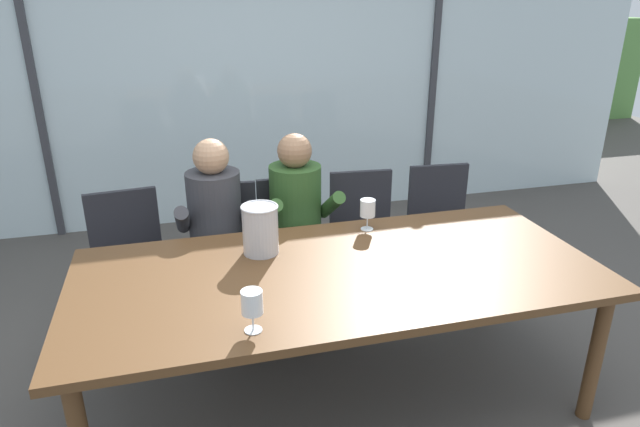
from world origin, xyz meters
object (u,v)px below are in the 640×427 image
(dining_table, at_px, (339,281))
(chair_near_window_right, at_px, (441,220))
(wine_glass_near_bucket, at_px, (368,209))
(chair_right_of_center, at_px, (364,228))
(ice_bucket_primary, at_px, (260,229))
(person_olive_shirt, at_px, (299,218))
(person_charcoal_jacket, at_px, (217,226))
(chair_left_of_center, at_px, (225,244))
(chair_center, at_px, (294,236))
(wine_glass_by_left_taster, at_px, (252,304))
(chair_near_curtain, at_px, (128,253))

(dining_table, height_order, chair_near_window_right, chair_near_window_right)
(wine_glass_near_bucket, bearing_deg, chair_right_of_center, 71.83)
(dining_table, height_order, ice_bucket_primary, ice_bucket_primary)
(person_olive_shirt, bearing_deg, chair_right_of_center, 11.32)
(person_charcoal_jacket, bearing_deg, chair_near_window_right, 6.17)
(dining_table, bearing_deg, chair_near_window_right, 42.86)
(dining_table, height_order, chair_right_of_center, chair_right_of_center)
(chair_left_of_center, height_order, wine_glass_near_bucket, wine_glass_near_bucket)
(chair_near_window_right, distance_m, ice_bucket_primary, 1.56)
(dining_table, relative_size, wine_glass_near_bucket, 14.25)
(chair_right_of_center, bearing_deg, chair_center, -174.71)
(person_charcoal_jacket, distance_m, wine_glass_by_left_taster, 1.25)
(chair_left_of_center, relative_size, person_charcoal_jacket, 0.73)
(chair_near_curtain, distance_m, chair_center, 1.02)
(person_charcoal_jacket, xyz_separation_m, person_olive_shirt, (0.50, 0.00, 0.00))
(chair_near_curtain, distance_m, wine_glass_near_bucket, 1.47)
(dining_table, bearing_deg, chair_near_curtain, 136.88)
(chair_near_curtain, xyz_separation_m, chair_near_window_right, (2.06, -0.01, 0.00))
(chair_center, bearing_deg, wine_glass_by_left_taster, -111.27)
(chair_near_window_right, distance_m, person_olive_shirt, 1.06)
(chair_right_of_center, xyz_separation_m, ice_bucket_primary, (-0.79, -0.69, 0.37))
(chair_near_curtain, xyz_separation_m, person_olive_shirt, (1.03, -0.13, 0.17))
(ice_bucket_primary, bearing_deg, chair_near_window_right, 26.58)
(chair_center, xyz_separation_m, ice_bucket_primary, (-0.31, -0.68, 0.37))
(ice_bucket_primary, bearing_deg, chair_near_curtain, 135.70)
(person_olive_shirt, xyz_separation_m, ice_bucket_primary, (-0.32, -0.55, 0.19))
(dining_table, xyz_separation_m, chair_left_of_center, (-0.45, 0.95, -0.18))
(chair_near_window_right, bearing_deg, chair_left_of_center, -175.30)
(dining_table, relative_size, chair_near_window_right, 2.86)
(person_charcoal_jacket, bearing_deg, chair_right_of_center, 9.21)
(chair_left_of_center, height_order, ice_bucket_primary, ice_bucket_primary)
(chair_left_of_center, distance_m, chair_near_window_right, 1.49)
(chair_right_of_center, height_order, chair_near_window_right, same)
(person_olive_shirt, xyz_separation_m, wine_glass_near_bucket, (0.29, -0.41, 0.18))
(chair_right_of_center, bearing_deg, chair_near_window_right, 3.96)
(chair_near_curtain, bearing_deg, wine_glass_near_bucket, -29.45)
(ice_bucket_primary, relative_size, wine_glass_by_left_taster, 1.45)
(dining_table, distance_m, chair_near_curtain, 1.42)
(chair_near_curtain, height_order, chair_near_window_right, same)
(wine_glass_by_left_taster, bearing_deg, person_olive_shirt, 69.25)
(ice_bucket_primary, xyz_separation_m, wine_glass_near_bucket, (0.62, 0.14, -0.01))
(person_olive_shirt, height_order, wine_glass_near_bucket, person_olive_shirt)
(person_charcoal_jacket, bearing_deg, chair_center, 15.78)
(person_charcoal_jacket, bearing_deg, chair_left_of_center, 68.09)
(chair_left_of_center, bearing_deg, chair_near_window_right, 5.14)
(chair_near_curtain, relative_size, person_charcoal_jacket, 0.73)
(chair_near_window_right, relative_size, wine_glass_by_left_taster, 4.99)
(chair_left_of_center, height_order, chair_near_window_right, same)
(chair_center, relative_size, chair_right_of_center, 1.00)
(person_charcoal_jacket, relative_size, ice_bucket_primary, 4.70)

